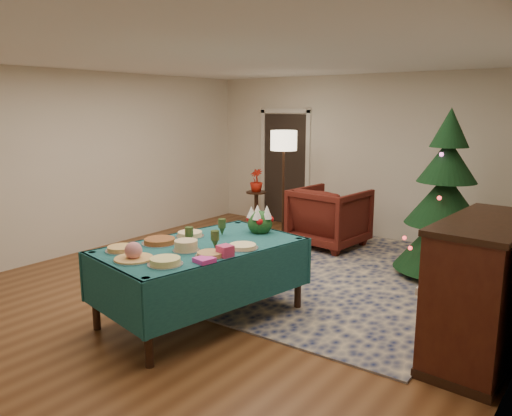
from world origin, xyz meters
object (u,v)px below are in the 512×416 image
Objects in this scene: gift_box at (225,251)px; side_table at (256,210)px; piano at (483,292)px; buffet_table at (201,260)px; potted_plant at (256,185)px; armchair at (330,214)px; floor_lamp at (284,147)px; christmas_tree at (445,203)px.

gift_box is 0.19× the size of side_table.
buffet_table is at bearing -160.98° from piano.
buffet_table is 4.09m from potted_plant.
armchair is (-0.75, 3.38, -0.33)m from gift_box.
piano is at bearing -33.32° from floor_lamp.
armchair is at bearing 95.18° from buffet_table.
gift_box is at bearing -153.61° from piano.
armchair is (-0.29, 3.23, -0.12)m from buffet_table.
piano reaches higher than armchair.
gift_box is 0.07× the size of floor_lamp.
potted_plant is at bearing 123.30° from gift_box.
potted_plant is at bearing -6.49° from armchair.
piano is at bearing 26.39° from gift_box.
gift_box is at bearing -18.30° from buffet_table.
side_table is at bearing -63.43° from potted_plant.
piano is (4.49, -2.71, 0.28)m from side_table.
armchair is 1.56× the size of side_table.
gift_box reaches higher than potted_plant.
gift_box is 0.31× the size of potted_plant.
floor_lamp is (-1.22, 3.31, 0.88)m from buffet_table.
side_table is at bearing 148.87° from piano.
buffet_table is at bearing 161.70° from gift_box.
floor_lamp is at bearing 110.28° from buffet_table.
potted_plant is at bearing 148.87° from piano.
floor_lamp is 4.54m from piano.
floor_lamp reaches higher than side_table.
floor_lamp reaches higher than buffet_table.
gift_box is at bearing -56.70° from potted_plant.
gift_box is 0.12× the size of armchair.
buffet_table is at bearing 99.97° from armchair.
christmas_tree is (1.56, 2.84, 0.34)m from buffet_table.
side_table is (-0.77, 0.26, -1.20)m from floor_lamp.
gift_box is 4.45m from potted_plant.
potted_plant is at bearing 168.38° from christmas_tree.
christmas_tree is 1.48× the size of piano.
side_table is at bearing 123.30° from gift_box.
side_table is at bearing 168.38° from christmas_tree.
christmas_tree is (1.10, 2.99, 0.12)m from gift_box.
piano is (2.79, -2.37, 0.09)m from armchair.
gift_box is 3.90m from floor_lamp.
gift_box is 3.19m from christmas_tree.
gift_box reaches higher than buffet_table.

